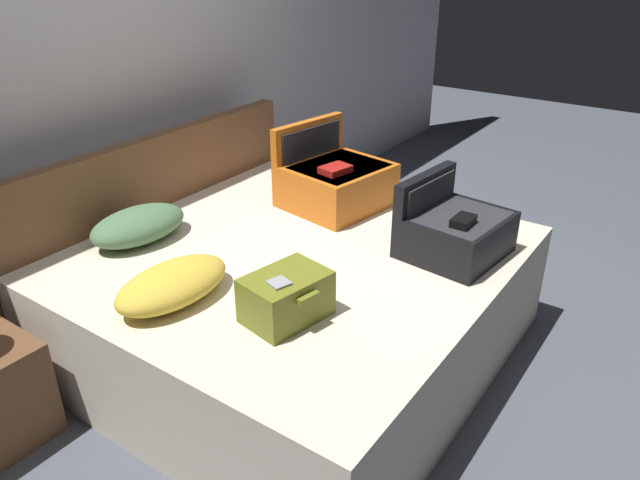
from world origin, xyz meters
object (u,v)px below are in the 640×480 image
(pillow_near_headboard, at_px, (138,225))
(pillow_center_head, at_px, (173,284))
(hard_case_medium, at_px, (455,230))
(bed, at_px, (297,301))
(hard_case_large, at_px, (335,181))
(hard_case_small, at_px, (286,296))

(pillow_near_headboard, xyz_separation_m, pillow_center_head, (-0.28, -0.54, -0.01))
(hard_case_medium, height_order, pillow_near_headboard, hard_case_medium)
(bed, bearing_deg, hard_case_medium, -56.18)
(hard_case_large, height_order, pillow_near_headboard, hard_case_large)
(bed, relative_size, pillow_center_head, 3.72)
(bed, height_order, pillow_center_head, pillow_center_head)
(hard_case_large, distance_m, hard_case_medium, 0.79)
(hard_case_large, bearing_deg, pillow_center_head, -170.34)
(pillow_near_headboard, bearing_deg, bed, -64.12)
(bed, relative_size, pillow_near_headboard, 3.92)
(hard_case_small, relative_size, pillow_center_head, 0.69)
(hard_case_medium, relative_size, pillow_near_headboard, 1.00)
(bed, xyz_separation_m, hard_case_small, (-0.46, -0.30, 0.37))
(hard_case_medium, relative_size, pillow_center_head, 0.95)
(hard_case_large, bearing_deg, bed, -154.78)
(bed, bearing_deg, pillow_near_headboard, 115.88)
(hard_case_large, xyz_separation_m, pillow_center_head, (-1.19, -0.00, -0.07))
(hard_case_small, bearing_deg, pillow_center_head, 119.95)
(hard_case_large, bearing_deg, hard_case_small, -146.33)
(hard_case_large, xyz_separation_m, hard_case_medium, (-0.16, -0.77, -0.02))
(bed, distance_m, hard_case_large, 0.72)
(hard_case_medium, distance_m, pillow_near_headboard, 1.51)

